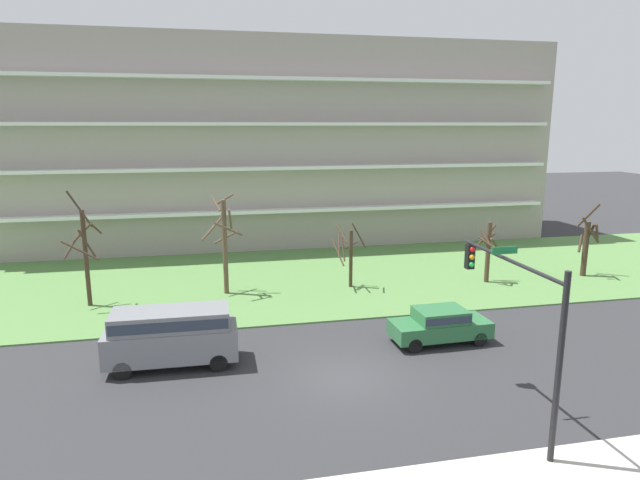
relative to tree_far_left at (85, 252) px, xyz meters
name	(u,v)px	position (x,y,z in m)	size (l,w,h in m)	color
ground	(344,378)	(11.27, -10.92, -3.03)	(160.00, 160.00, 0.00)	#2D2D30
grass_lawn_strip	(289,279)	(11.27, 3.08, -2.99)	(80.00, 16.00, 0.08)	#547F42
apartment_building	(263,144)	(11.27, 16.33, 5.00)	(46.29, 11.45, 16.06)	#9E938C
tree_far_left	(85,252)	(0.00, 0.00, 0.00)	(1.88, 2.05, 6.35)	#423023
tree_left	(224,241)	(7.26, 0.79, 0.08)	(2.31, 2.34, 5.79)	brown
tree_center	(349,253)	(14.45, 0.45, -0.89)	(1.95, 1.95, 4.12)	#423023
tree_right	(488,250)	(23.07, -0.26, -0.91)	(1.47, 1.48, 3.83)	#4C3828
tree_far_right	(587,243)	(29.91, -0.27, -0.83)	(1.66, 1.78, 4.72)	#423023
van_gray_near_left	(171,333)	(4.73, -8.42, -1.63)	(5.24, 2.10, 2.36)	slate
sedan_green_center_left	(440,324)	(16.32, -8.42, -2.16)	(4.45, 1.92, 1.57)	#2D6B3D
traffic_signal_mast	(520,309)	(15.65, -15.44, 0.98)	(0.90, 5.84, 5.77)	black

